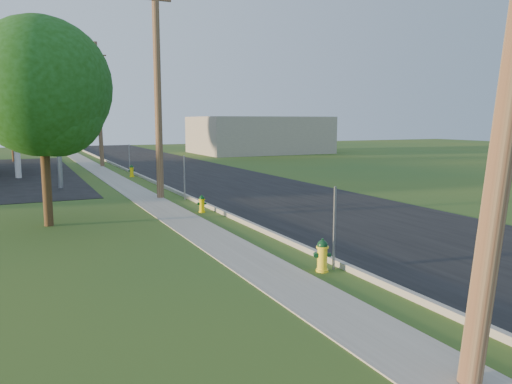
# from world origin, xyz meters

# --- Properties ---
(ground_plane) EXTENTS (140.00, 140.00, 0.00)m
(ground_plane) POSITION_xyz_m (0.00, 0.00, 0.00)
(ground_plane) COLOR #2A5121
(ground_plane) RESTS_ON ground
(road) EXTENTS (8.00, 120.00, 0.02)m
(road) POSITION_xyz_m (4.50, 10.00, 0.01)
(road) COLOR black
(road) RESTS_ON ground
(curb) EXTENTS (0.15, 120.00, 0.15)m
(curb) POSITION_xyz_m (0.50, 10.00, 0.07)
(curb) COLOR #99978D
(curb) RESTS_ON ground
(sidewalk) EXTENTS (1.50, 120.00, 0.03)m
(sidewalk) POSITION_xyz_m (-1.25, 10.00, 0.01)
(sidewalk) COLOR gray
(sidewalk) RESTS_ON ground
(utility_pole_mid) EXTENTS (1.40, 0.32, 9.80)m
(utility_pole_mid) POSITION_xyz_m (-0.60, 17.00, 4.95)
(utility_pole_mid) COLOR brown
(utility_pole_mid) RESTS_ON ground
(utility_pole_far) EXTENTS (1.40, 0.32, 9.50)m
(utility_pole_far) POSITION_xyz_m (-0.60, 35.00, 4.80)
(utility_pole_far) COLOR brown
(utility_pole_far) RESTS_ON ground
(sign_post_near) EXTENTS (0.05, 0.04, 2.00)m
(sign_post_near) POSITION_xyz_m (0.25, 4.20, 1.00)
(sign_post_near) COLOR gray
(sign_post_near) RESTS_ON ground
(sign_post_mid) EXTENTS (0.05, 0.04, 2.00)m
(sign_post_mid) POSITION_xyz_m (0.25, 16.00, 1.00)
(sign_post_mid) COLOR gray
(sign_post_mid) RESTS_ON ground
(sign_post_far) EXTENTS (0.05, 0.04, 2.00)m
(sign_post_far) POSITION_xyz_m (0.25, 28.20, 1.00)
(sign_post_far) COLOR gray
(sign_post_far) RESTS_ON ground
(price_pylon) EXTENTS (0.34, 2.04, 6.85)m
(price_pylon) POSITION_xyz_m (-4.50, 22.50, 5.43)
(price_pylon) COLOR gray
(price_pylon) RESTS_ON ground
(distant_building) EXTENTS (14.00, 10.00, 4.00)m
(distant_building) POSITION_xyz_m (18.00, 45.00, 2.00)
(distant_building) COLOR gray
(distant_building) RESTS_ON ground
(tree_verge) EXTENTS (4.56, 4.56, 6.91)m
(tree_verge) POSITION_xyz_m (-5.52, 12.50, 4.45)
(tree_verge) COLOR #3D2617
(tree_verge) RESTS_ON ground
(tree_lot) EXTENTS (4.46, 4.46, 6.75)m
(tree_lot) POSITION_xyz_m (-6.71, 43.09, 4.35)
(tree_lot) COLOR #3D2617
(tree_lot) RESTS_ON ground
(hydrant_near) EXTENTS (0.41, 0.37, 0.80)m
(hydrant_near) POSITION_xyz_m (-0.10, 4.16, 0.39)
(hydrant_near) COLOR yellow
(hydrant_near) RESTS_ON ground
(hydrant_mid) EXTENTS (0.36, 0.32, 0.69)m
(hydrant_mid) POSITION_xyz_m (-0.09, 12.69, 0.34)
(hydrant_mid) COLOR yellow
(hydrant_mid) RESTS_ON ground
(hydrant_far) EXTENTS (0.41, 0.36, 0.79)m
(hydrant_far) POSITION_xyz_m (0.01, 26.43, 0.38)
(hydrant_far) COLOR yellow
(hydrant_far) RESTS_ON ground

